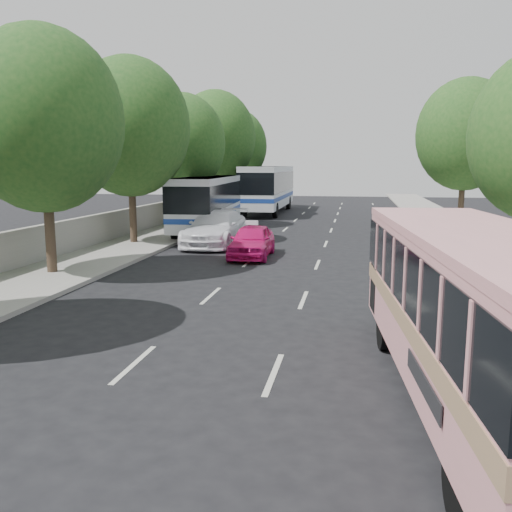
% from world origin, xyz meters
% --- Properties ---
extents(ground, '(120.00, 120.00, 0.00)m').
position_xyz_m(ground, '(0.00, 0.00, 0.00)').
color(ground, black).
rests_on(ground, ground).
extents(sidewalk_left, '(4.00, 90.00, 0.15)m').
position_xyz_m(sidewalk_left, '(-8.50, 20.00, 0.07)').
color(sidewalk_left, '#9E998E').
rests_on(sidewalk_left, ground).
extents(sidewalk_right, '(4.00, 90.00, 0.12)m').
position_xyz_m(sidewalk_right, '(8.50, 20.00, 0.06)').
color(sidewalk_right, '#9E998E').
rests_on(sidewalk_right, ground).
extents(low_wall, '(0.30, 90.00, 1.50)m').
position_xyz_m(low_wall, '(-10.30, 20.00, 0.90)').
color(low_wall, '#9E998E').
rests_on(low_wall, sidewalk_left).
extents(tree_left_b, '(5.70, 5.70, 8.88)m').
position_xyz_m(tree_left_b, '(-8.42, 5.94, 5.82)').
color(tree_left_b, '#38281E').
rests_on(tree_left_b, ground).
extents(tree_left_c, '(6.00, 6.00, 9.35)m').
position_xyz_m(tree_left_c, '(-8.62, 13.94, 6.12)').
color(tree_left_c, '#38281E').
rests_on(tree_left_c, ground).
extents(tree_left_d, '(5.52, 5.52, 8.60)m').
position_xyz_m(tree_left_d, '(-8.52, 21.94, 5.63)').
color(tree_left_d, '#38281E').
rests_on(tree_left_d, ground).
extents(tree_left_e, '(6.30, 6.30, 9.82)m').
position_xyz_m(tree_left_e, '(-8.42, 29.94, 6.43)').
color(tree_left_e, '#38281E').
rests_on(tree_left_e, ground).
extents(tree_left_f, '(5.88, 5.88, 9.16)m').
position_xyz_m(tree_left_f, '(-8.62, 37.94, 6.00)').
color(tree_left_f, '#38281E').
rests_on(tree_left_f, ground).
extents(tree_right_far, '(6.00, 6.00, 9.35)m').
position_xyz_m(tree_right_far, '(9.08, 23.94, 6.12)').
color(tree_right_far, '#38281E').
rests_on(tree_right_far, ground).
extents(pink_bus, '(3.28, 9.59, 3.00)m').
position_xyz_m(pink_bus, '(4.50, -2.81, 1.87)').
color(pink_bus, pink).
rests_on(pink_bus, ground).
extents(pink_taxi, '(1.80, 4.27, 1.44)m').
position_xyz_m(pink_taxi, '(-2.00, 11.31, 0.72)').
color(pink_taxi, '#D9126C').
rests_on(pink_taxi, ground).
extents(white_pickup, '(2.59, 6.05, 1.74)m').
position_xyz_m(white_pickup, '(-4.50, 14.60, 0.87)').
color(white_pickup, white).
rests_on(white_pickup, ground).
extents(tour_coach_front, '(3.25, 11.33, 3.34)m').
position_xyz_m(tour_coach_front, '(-6.30, 19.65, 2.01)').
color(tour_coach_front, silver).
rests_on(tour_coach_front, ground).
extents(tour_coach_rear, '(2.94, 13.13, 3.92)m').
position_xyz_m(tour_coach_rear, '(-4.89, 33.82, 2.36)').
color(tour_coach_rear, silver).
rests_on(tour_coach_rear, ground).
extents(taxi_roof_sign, '(0.55, 0.19, 0.18)m').
position_xyz_m(taxi_roof_sign, '(-2.00, 11.31, 1.53)').
color(taxi_roof_sign, silver).
rests_on(taxi_roof_sign, pink_taxi).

